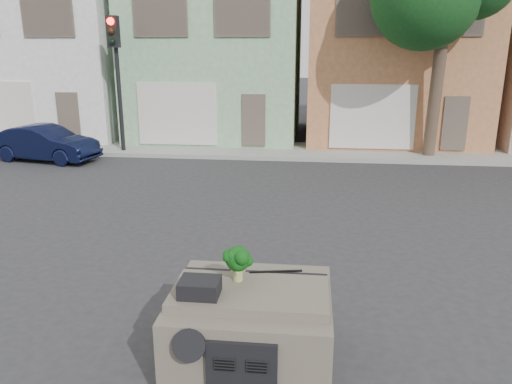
# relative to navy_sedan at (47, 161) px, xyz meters

# --- Properties ---
(ground_plane) EXTENTS (120.00, 120.00, 0.00)m
(ground_plane) POSITION_rel_navy_sedan_xyz_m (8.84, -8.13, 0.00)
(ground_plane) COLOR #303033
(ground_plane) RESTS_ON ground
(sidewalk) EXTENTS (40.00, 3.00, 0.15)m
(sidewalk) POSITION_rel_navy_sedan_xyz_m (8.84, 2.37, 0.07)
(sidewalk) COLOR gray
(sidewalk) RESTS_ON ground
(townhouse_white) EXTENTS (7.20, 8.20, 7.55)m
(townhouse_white) POSITION_rel_navy_sedan_xyz_m (-2.16, 6.37, 3.77)
(townhouse_white) COLOR white
(townhouse_white) RESTS_ON ground
(townhouse_mint) EXTENTS (7.20, 8.20, 7.55)m
(townhouse_mint) POSITION_rel_navy_sedan_xyz_m (5.34, 6.37, 3.77)
(townhouse_mint) COLOR #8CBA8A
(townhouse_mint) RESTS_ON ground
(townhouse_tan) EXTENTS (7.20, 8.20, 7.55)m
(townhouse_tan) POSITION_rel_navy_sedan_xyz_m (12.84, 6.37, 3.77)
(townhouse_tan) COLOR #B9774B
(townhouse_tan) RESTS_ON ground
(navy_sedan) EXTENTS (4.07, 2.05, 1.28)m
(navy_sedan) POSITION_rel_navy_sedan_xyz_m (0.00, 0.00, 0.00)
(navy_sedan) COLOR black
(navy_sedan) RESTS_ON ground
(traffic_signal) EXTENTS (0.40, 0.40, 5.10)m
(traffic_signal) POSITION_rel_navy_sedan_xyz_m (2.34, 1.37, 2.55)
(traffic_signal) COLOR black
(traffic_signal) RESTS_ON ground
(tree_near) EXTENTS (4.40, 4.00, 8.50)m
(tree_near) POSITION_rel_navy_sedan_xyz_m (13.84, 1.67, 4.25)
(tree_near) COLOR #133F17
(tree_near) RESTS_ON ground
(car_dashboard) EXTENTS (2.00, 1.80, 1.12)m
(car_dashboard) POSITION_rel_navy_sedan_xyz_m (8.84, -11.13, 0.56)
(car_dashboard) COLOR #645A4E
(car_dashboard) RESTS_ON ground
(instrument_hump) EXTENTS (0.48, 0.38, 0.20)m
(instrument_hump) POSITION_rel_navy_sedan_xyz_m (8.26, -11.48, 1.22)
(instrument_hump) COLOR black
(instrument_hump) RESTS_ON car_dashboard
(wiper_arm) EXTENTS (0.69, 0.15, 0.02)m
(wiper_arm) POSITION_rel_navy_sedan_xyz_m (9.12, -10.75, 1.13)
(wiper_arm) COLOR black
(wiper_arm) RESTS_ON car_dashboard
(broccoli) EXTENTS (0.54, 0.54, 0.47)m
(broccoli) POSITION_rel_navy_sedan_xyz_m (8.66, -11.04, 1.36)
(broccoli) COLOR #0A390D
(broccoli) RESTS_ON car_dashboard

